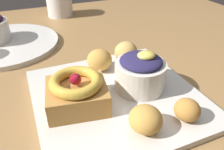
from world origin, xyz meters
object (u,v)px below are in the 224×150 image
(back_plate, at_px, (4,44))
(fritter_middle, at_px, (126,52))
(front_plate, at_px, (116,96))
(fritter_back, at_px, (187,110))
(fritter_extra, at_px, (99,60))
(cake_slice, at_px, (77,92))
(berry_ramekin, at_px, (140,72))
(coffee_mug, at_px, (58,2))
(fritter_front, at_px, (146,119))

(back_plate, bearing_deg, fritter_middle, -41.16)
(front_plate, height_order, fritter_back, fritter_back)
(fritter_extra, relative_size, back_plate, 0.19)
(cake_slice, bearing_deg, front_plate, 3.26)
(fritter_middle, bearing_deg, fritter_extra, -170.58)
(front_plate, bearing_deg, berry_ramekin, 3.85)
(cake_slice, relative_size, fritter_extra, 2.09)
(cake_slice, xyz_separation_m, fritter_extra, (0.07, 0.09, -0.00))
(fritter_extra, relative_size, coffee_mug, 0.54)
(fritter_front, distance_m, fritter_middle, 0.21)
(fritter_extra, xyz_separation_m, back_plate, (-0.18, 0.23, -0.03))
(berry_ramekin, xyz_separation_m, fritter_back, (0.03, -0.10, -0.02))
(cake_slice, relative_size, berry_ramekin, 1.18)
(fritter_front, distance_m, fritter_back, 0.07)
(front_plate, relative_size, fritter_middle, 5.59)
(berry_ramekin, bearing_deg, back_plate, 125.91)
(back_plate, bearing_deg, fritter_back, -58.71)
(berry_ramekin, xyz_separation_m, coffee_mug, (-0.04, 0.52, 0.00))
(coffee_mug, bearing_deg, fritter_extra, -90.53)
(fritter_middle, height_order, coffee_mug, coffee_mug)
(front_plate, xyz_separation_m, back_plate, (-0.18, 0.32, 0.00))
(front_plate, distance_m, fritter_front, 0.10)
(cake_slice, xyz_separation_m, fritter_middle, (0.14, 0.11, -0.00))
(front_plate, relative_size, fritter_back, 7.09)
(cake_slice, xyz_separation_m, berry_ramekin, (0.12, 0.01, 0.00))
(fritter_middle, bearing_deg, front_plate, -123.66)
(fritter_back, distance_m, fritter_extra, 0.20)
(fritter_front, bearing_deg, cake_slice, 129.83)
(fritter_front, bearing_deg, fritter_extra, 90.47)
(fritter_back, height_order, fritter_extra, fritter_extra)
(fritter_back, height_order, back_plate, fritter_back)
(cake_slice, height_order, back_plate, cake_slice)
(front_plate, distance_m, fritter_middle, 0.13)
(front_plate, distance_m, fritter_extra, 0.10)
(coffee_mug, bearing_deg, berry_ramekin, -85.40)
(fritter_middle, bearing_deg, coffee_mug, 98.38)
(front_plate, bearing_deg, fritter_back, -53.60)
(fritter_front, height_order, fritter_back, fritter_front)
(cake_slice, bearing_deg, berry_ramekin, 3.50)
(fritter_extra, bearing_deg, cake_slice, -127.72)
(berry_ramekin, relative_size, back_plate, 0.33)
(fritter_back, bearing_deg, fritter_extra, 110.47)
(fritter_front, distance_m, back_plate, 0.45)
(fritter_extra, xyz_separation_m, coffee_mug, (0.00, 0.43, 0.01))
(fritter_middle, bearing_deg, back_plate, 138.84)
(front_plate, relative_size, cake_slice, 2.63)
(coffee_mug, bearing_deg, front_plate, -90.67)
(fritter_back, xyz_separation_m, fritter_extra, (-0.07, 0.19, 0.01))
(coffee_mug, bearing_deg, fritter_back, -83.85)
(berry_ramekin, height_order, fritter_extra, berry_ramekin)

